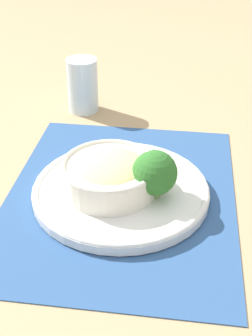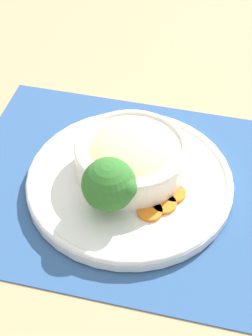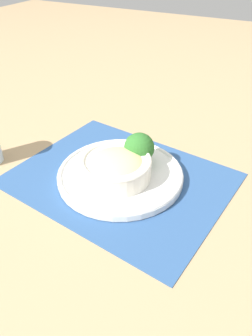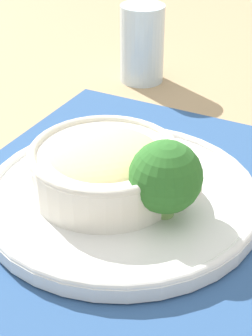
% 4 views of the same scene
% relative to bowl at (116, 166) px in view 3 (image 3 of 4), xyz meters
% --- Properties ---
extents(ground_plane, '(4.00, 4.00, 0.00)m').
position_rel_bowl_xyz_m(ground_plane, '(0.00, 0.02, -0.05)').
color(ground_plane, tan).
extents(placemat, '(0.57, 0.47, 0.00)m').
position_rel_bowl_xyz_m(placemat, '(0.00, 0.02, -0.05)').
color(placemat, '#2D5184').
rests_on(placemat, ground_plane).
extents(plate, '(0.31, 0.31, 0.02)m').
position_rel_bowl_xyz_m(plate, '(0.00, 0.02, -0.04)').
color(plate, white).
rests_on(plate, placemat).
extents(bowl, '(0.17, 0.17, 0.06)m').
position_rel_bowl_xyz_m(bowl, '(0.00, 0.00, 0.00)').
color(bowl, silver).
rests_on(bowl, plate).
extents(broccoli_floret, '(0.08, 0.08, 0.09)m').
position_rel_bowl_xyz_m(broccoli_floret, '(0.02, 0.08, 0.02)').
color(broccoli_floret, '#759E51').
rests_on(broccoli_floret, plate).
extents(carrot_slice_near, '(0.04, 0.04, 0.01)m').
position_rel_bowl_xyz_m(carrot_slice_near, '(-0.04, 0.08, -0.03)').
color(carrot_slice_near, orange).
rests_on(carrot_slice_near, plate).
extents(carrot_slice_middle, '(0.04, 0.04, 0.01)m').
position_rel_bowl_xyz_m(carrot_slice_middle, '(-0.05, 0.07, -0.03)').
color(carrot_slice_middle, orange).
rests_on(carrot_slice_middle, plate).
extents(carrot_slice_far, '(0.04, 0.04, 0.01)m').
position_rel_bowl_xyz_m(carrot_slice_far, '(-0.07, 0.04, -0.03)').
color(carrot_slice_far, orange).
rests_on(carrot_slice_far, plate).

